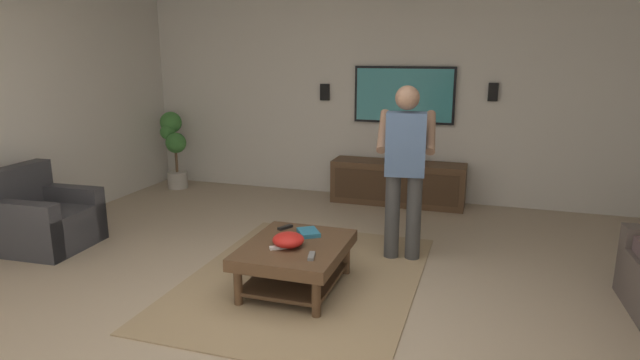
% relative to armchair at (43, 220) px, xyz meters
% --- Properties ---
extents(ground_plane, '(8.65, 8.65, 0.00)m').
position_rel_armchair_xyz_m(ground_plane, '(-0.65, -2.90, -0.28)').
color(ground_plane, tan).
extents(wall_back_tv, '(0.10, 7.02, 2.75)m').
position_rel_armchair_xyz_m(wall_back_tv, '(3.01, -2.90, 1.10)').
color(wall_back_tv, silver).
rests_on(wall_back_tv, ground).
extents(area_rug, '(2.63, 1.94, 0.01)m').
position_rel_armchair_xyz_m(area_rug, '(0.06, -2.76, -0.27)').
color(area_rug, '#9E8460').
rests_on(area_rug, ground).
extents(armchair, '(0.84, 0.85, 0.82)m').
position_rel_armchair_xyz_m(armchair, '(0.00, 0.00, 0.00)').
color(armchair, '#38383D').
rests_on(armchair, ground).
extents(coffee_table, '(1.00, 0.80, 0.40)m').
position_rel_armchair_xyz_m(coffee_table, '(-0.14, -2.76, 0.02)').
color(coffee_table, '#513823').
rests_on(coffee_table, ground).
extents(media_console, '(0.45, 1.70, 0.55)m').
position_rel_armchair_xyz_m(media_console, '(2.67, -3.12, -0.00)').
color(media_console, '#513823').
rests_on(media_console, ground).
extents(tv, '(0.05, 1.29, 0.73)m').
position_rel_armchair_xyz_m(tv, '(2.91, -3.12, 1.11)').
color(tv, black).
extents(person_standing, '(0.58, 0.59, 1.64)m').
position_rel_armchair_xyz_m(person_standing, '(0.82, -3.49, 0.65)').
color(person_standing, '#3F3F3F').
rests_on(person_standing, ground).
extents(potted_plant_tall, '(0.43, 0.45, 1.10)m').
position_rel_armchair_xyz_m(potted_plant_tall, '(2.50, 0.08, 0.38)').
color(potted_plant_tall, '#B7B2A8').
rests_on(potted_plant_tall, ground).
extents(bowl, '(0.26, 0.26, 0.12)m').
position_rel_armchair_xyz_m(bowl, '(-0.23, -2.73, 0.18)').
color(bowl, red).
rests_on(bowl, coffee_table).
extents(remote_white, '(0.12, 0.15, 0.02)m').
position_rel_armchair_xyz_m(remote_white, '(-0.29, -2.68, 0.13)').
color(remote_white, white).
rests_on(remote_white, coffee_table).
extents(remote_black, '(0.15, 0.11, 0.02)m').
position_rel_armchair_xyz_m(remote_black, '(0.18, -2.54, 0.13)').
color(remote_black, black).
rests_on(remote_black, coffee_table).
extents(remote_grey, '(0.16, 0.07, 0.02)m').
position_rel_armchair_xyz_m(remote_grey, '(-0.39, -2.99, 0.13)').
color(remote_grey, slate).
rests_on(remote_grey, coffee_table).
extents(book, '(0.27, 0.26, 0.04)m').
position_rel_armchair_xyz_m(book, '(0.10, -2.79, 0.14)').
color(book, teal).
rests_on(book, coffee_table).
extents(vase_round, '(0.22, 0.22, 0.22)m').
position_rel_armchair_xyz_m(vase_round, '(2.69, -3.23, 0.38)').
color(vase_round, red).
rests_on(vase_round, media_console).
extents(wall_speaker_left, '(0.06, 0.12, 0.22)m').
position_rel_armchair_xyz_m(wall_speaker_left, '(2.93, -4.21, 1.17)').
color(wall_speaker_left, black).
extents(wall_speaker_right, '(0.06, 0.12, 0.22)m').
position_rel_armchair_xyz_m(wall_speaker_right, '(2.93, -2.05, 1.12)').
color(wall_speaker_right, black).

